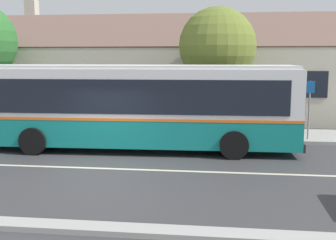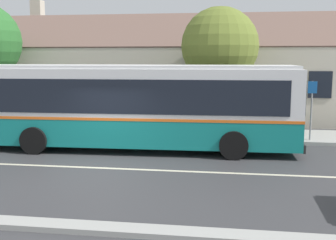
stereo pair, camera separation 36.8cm
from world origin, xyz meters
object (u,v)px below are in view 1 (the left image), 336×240
transit_bus (132,105)px  bus_stop_sign (309,103)px  bench_by_building (33,121)px

transit_bus → bus_stop_sign: bearing=16.8°
transit_bus → bench_by_building: transit_bus is taller
bus_stop_sign → bench_by_building: bearing=176.5°
bench_by_building → bus_stop_sign: size_ratio=0.65×
transit_bus → bench_by_building: size_ratio=7.95×
bench_by_building → transit_bus: bearing=-28.1°
transit_bus → bus_stop_sign: size_ratio=5.19×
bench_by_building → bus_stop_sign: (12.23, -0.74, 1.08)m
transit_bus → bench_by_building: bearing=151.9°
transit_bus → bus_stop_sign: 7.25m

